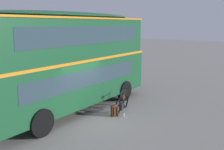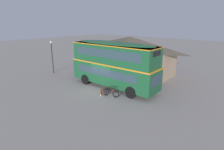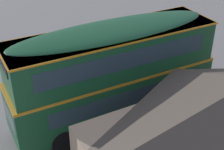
{
  "view_description": "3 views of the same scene",
  "coord_description": "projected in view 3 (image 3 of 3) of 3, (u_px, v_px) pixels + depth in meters",
  "views": [
    {
      "loc": [
        -8.52,
        -7.77,
        4.24
      ],
      "look_at": [
        2.73,
        0.47,
        1.56
      ],
      "focal_mm": 42.87,
      "sensor_mm": 36.0,
      "label": 1
    },
    {
      "loc": [
        12.41,
        -12.24,
        6.69
      ],
      "look_at": [
        1.41,
        0.23,
        1.76
      ],
      "focal_mm": 29.08,
      "sensor_mm": 36.0,
      "label": 2
    },
    {
      "loc": [
        6.4,
        13.11,
        10.22
      ],
      "look_at": [
        0.13,
        0.3,
        1.7
      ],
      "focal_mm": 53.36,
      "sensor_mm": 36.0,
      "label": 3
    }
  ],
  "objects": [
    {
      "name": "double_decker_bus",
      "position": [
        113.0,
        70.0,
        15.13
      ],
      "size": [
        9.75,
        2.87,
        4.79
      ],
      "color": "black",
      "rests_on": "ground"
    },
    {
      "name": "backpack_on_ground",
      "position": [
        86.0,
        92.0,
        17.84
      ],
      "size": [
        0.37,
        0.35,
        0.56
      ],
      "color": "#592D19",
      "rests_on": "ground"
    },
    {
      "name": "water_bottle_clear_plastic",
      "position": [
        80.0,
        92.0,
        18.18
      ],
      "size": [
        0.07,
        0.07,
        0.23
      ],
      "color": "silver",
      "rests_on": "ground"
    },
    {
      "name": "ground_plane",
      "position": [
        112.0,
        99.0,
        17.76
      ],
      "size": [
        120.0,
        120.0,
        0.0
      ],
      "primitive_type": "plane",
      "color": "gray"
    },
    {
      "name": "touring_bicycle",
      "position": [
        72.0,
        96.0,
        17.36
      ],
      "size": [
        1.69,
        0.7,
        1.04
      ],
      "color": "black",
      "rests_on": "ground"
    }
  ]
}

